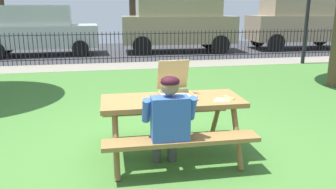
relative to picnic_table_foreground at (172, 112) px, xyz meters
name	(u,v)px	position (x,y,z in m)	size (l,w,h in m)	color
ground	(143,111)	(-0.15, 1.97, -0.61)	(28.00, 11.46, 0.02)	#437632
cobblestone_walkway	(125,66)	(-0.15, 7.00, -0.60)	(28.00, 1.40, 0.01)	gray
street_asphalt	(119,51)	(-0.15, 10.85, -0.60)	(28.00, 6.30, 0.01)	#38383D
picnic_table_foreground	(172,112)	(0.00, 0.00, 0.00)	(1.83, 1.51, 0.79)	olive
pizza_box_open	(176,90)	(0.07, 0.10, 0.26)	(0.45, 0.52, 0.47)	tan
pizza_slice_on_table	(224,99)	(0.64, -0.15, 0.18)	(0.28, 0.25, 0.02)	#F9D976
adult_at_table	(169,120)	(-0.14, -0.50, 0.06)	(0.61, 0.60, 1.19)	#474747
iron_fence_streetside	(123,47)	(-0.15, 7.70, -0.05)	(21.75, 0.03, 1.07)	black
parked_car_center	(39,30)	(-3.26, 10.12, 0.41)	(4.49, 2.09, 1.94)	#B1BBB6
parked_car_right	(178,21)	(2.33, 10.12, 0.71)	(4.79, 2.26, 2.46)	gray
parked_car_far_right	(302,20)	(8.08, 10.12, 0.71)	(4.80, 2.29, 2.46)	gray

